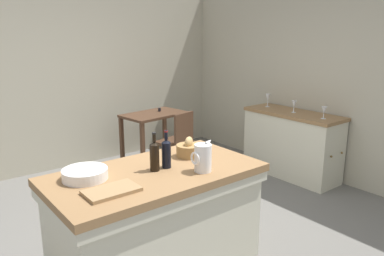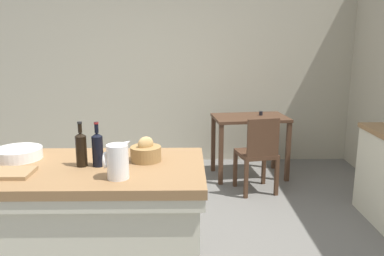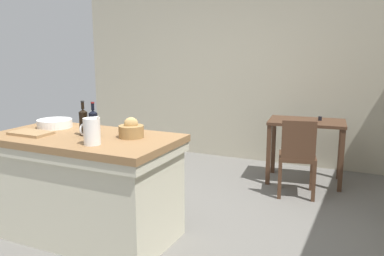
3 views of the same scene
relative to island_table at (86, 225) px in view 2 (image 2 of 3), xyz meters
name	(u,v)px [view 2 (image 2 of 3)]	position (x,y,z in m)	size (l,w,h in m)	color
ground_plane	(155,254)	(0.43, 0.46, -0.49)	(6.76, 6.76, 0.00)	#66635E
wall_back	(167,69)	(0.43, 3.06, 0.81)	(5.32, 0.12, 2.60)	#B2AA93
island_table	(86,225)	(0.00, 0.00, 0.00)	(1.60, 0.86, 0.91)	olive
writing_desk	(250,127)	(1.48, 2.31, 0.15)	(0.96, 0.66, 0.82)	#472D1E
wooden_chair	(258,152)	(1.49, 1.75, -0.01)	(0.48, 0.48, 0.89)	#472D1E
pitcher	(117,161)	(0.27, -0.23, 0.53)	(0.17, 0.13, 0.25)	white
wash_bowl	(18,154)	(-0.48, 0.17, 0.46)	(0.32, 0.32, 0.08)	white
bread_basket	(146,152)	(0.41, 0.11, 0.48)	(0.21, 0.21, 0.17)	olive
cutting_board	(3,173)	(-0.44, -0.16, 0.43)	(0.35, 0.21, 0.02)	#99754C
wine_bottle_dark	(98,148)	(0.11, 0.00, 0.54)	(0.07, 0.07, 0.30)	black
wine_bottle_amber	(81,148)	(0.00, 0.00, 0.54)	(0.07, 0.07, 0.30)	black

